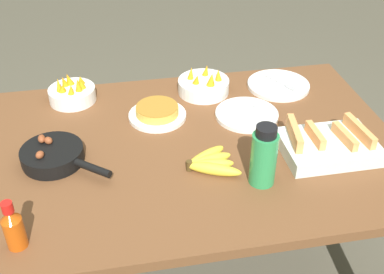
# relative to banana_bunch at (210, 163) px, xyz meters

# --- Properties ---
(dining_table) EXTENTS (1.44, 0.98, 0.75)m
(dining_table) POSITION_rel_banana_bunch_xyz_m (-0.03, 0.14, -0.12)
(dining_table) COLOR brown
(dining_table) RESTS_ON ground_plane
(banana_bunch) EXTENTS (0.18, 0.18, 0.04)m
(banana_bunch) POSITION_rel_banana_bunch_xyz_m (0.00, 0.00, 0.00)
(banana_bunch) COLOR yellow
(banana_bunch) RESTS_ON dining_table
(melon_tray) EXTENTS (0.31, 0.22, 0.10)m
(melon_tray) POSITION_rel_banana_bunch_xyz_m (0.41, 0.01, 0.01)
(melon_tray) COLOR silver
(melon_tray) RESTS_ON dining_table
(skillet) EXTENTS (0.29, 0.26, 0.08)m
(skillet) POSITION_rel_banana_bunch_xyz_m (-0.49, 0.12, 0.01)
(skillet) COLOR black
(skillet) RESTS_ON dining_table
(frittata_plate_center) EXTENTS (0.21, 0.21, 0.05)m
(frittata_plate_center) POSITION_rel_banana_bunch_xyz_m (-0.13, 0.33, 0.00)
(frittata_plate_center) COLOR white
(frittata_plate_center) RESTS_ON dining_table
(empty_plate_near_front) EXTENTS (0.25, 0.25, 0.02)m
(empty_plate_near_front) POSITION_rel_banana_bunch_xyz_m (0.39, 0.46, -0.01)
(empty_plate_near_front) COLOR white
(empty_plate_near_front) RESTS_ON dining_table
(empty_plate_far_left) EXTENTS (0.24, 0.24, 0.02)m
(empty_plate_far_left) POSITION_rel_banana_bunch_xyz_m (0.20, 0.27, -0.01)
(empty_plate_far_left) COLOR white
(empty_plate_far_left) RESTS_ON dining_table
(fruit_bowl_mango) EXTENTS (0.18, 0.18, 0.11)m
(fruit_bowl_mango) POSITION_rel_banana_bunch_xyz_m (-0.44, 0.51, 0.02)
(fruit_bowl_mango) COLOR white
(fruit_bowl_mango) RESTS_ON dining_table
(fruit_bowl_citrus) EXTENTS (0.21, 0.21, 0.11)m
(fruit_bowl_citrus) POSITION_rel_banana_bunch_xyz_m (0.08, 0.48, 0.01)
(fruit_bowl_citrus) COLOR white
(fruit_bowl_citrus) RESTS_ON dining_table
(water_bottle) EXTENTS (0.08, 0.08, 0.20)m
(water_bottle) POSITION_rel_banana_bunch_xyz_m (0.14, -0.10, 0.08)
(water_bottle) COLOR #2D9351
(water_bottle) RESTS_ON dining_table
(hot_sauce_bottle) EXTENTS (0.05, 0.05, 0.15)m
(hot_sauce_bottle) POSITION_rel_banana_bunch_xyz_m (-0.57, -0.23, 0.05)
(hot_sauce_bottle) COLOR #C64C0F
(hot_sauce_bottle) RESTS_ON dining_table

